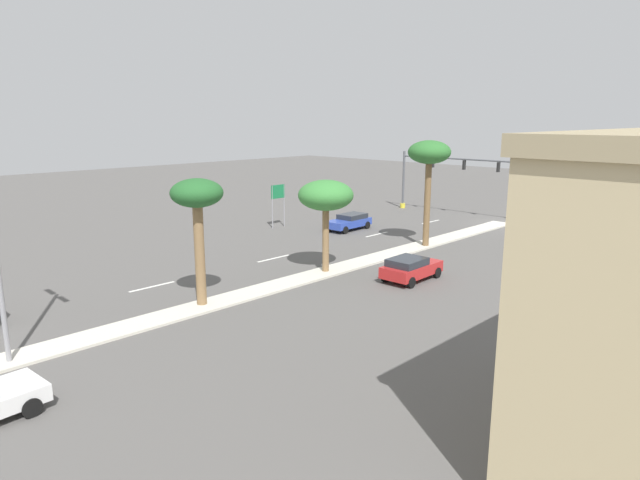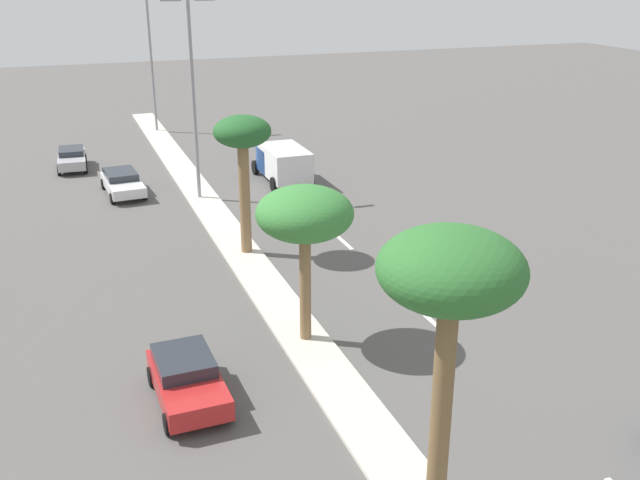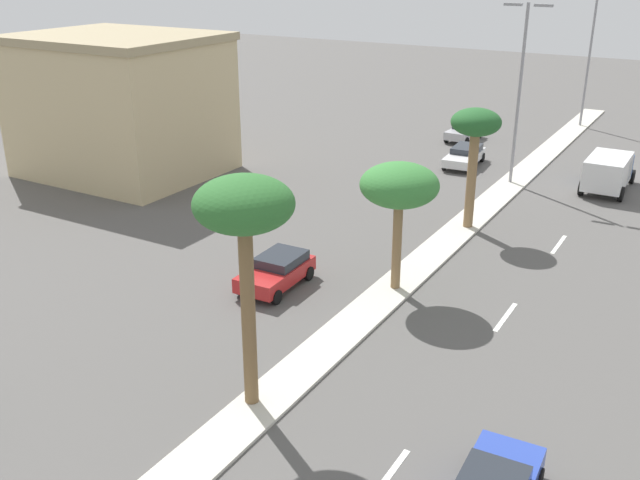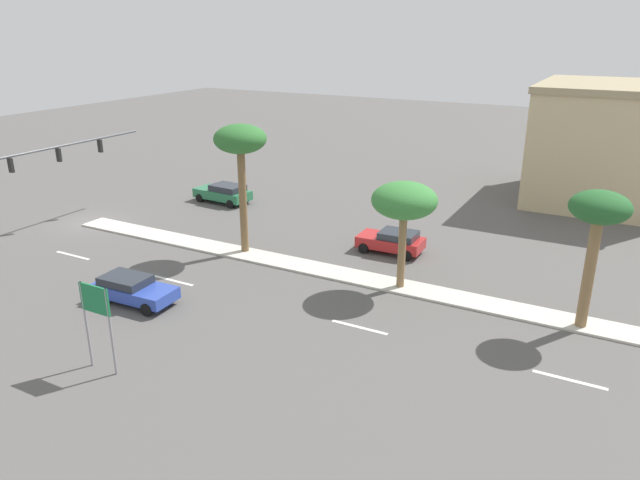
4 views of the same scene
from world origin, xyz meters
name	(u,v)px [view 3 (image 3 of 4)]	position (x,y,z in m)	size (l,w,h in m)	color
ground_plane	(421,264)	(0.00, 26.34, 0.00)	(160.00, 160.00, 0.00)	#565451
median_curb	(474,217)	(0.00, 33.86, 0.06)	(1.80, 67.73, 0.12)	beige
lane_stripe_rear	(387,478)	(5.07, 11.90, 0.01)	(0.20, 2.80, 0.01)	silver
lane_stripe_mid	(505,317)	(5.07, 23.13, 0.01)	(0.20, 2.80, 0.01)	silver
lane_stripe_right	(559,244)	(5.07, 32.24, 0.01)	(0.20, 2.80, 0.01)	silver
commercial_building	(121,105)	(-23.44, 30.78, 4.55)	(12.28, 10.18, 9.07)	#C6B284
palm_tree_front	(244,213)	(-0.35, 12.90, 6.71)	(3.08, 3.08, 7.73)	brown
palm_tree_leading	(399,187)	(0.07, 23.19, 4.76)	(3.36, 3.36, 5.65)	olive
palm_tree_center	(476,129)	(0.24, 32.11, 5.44)	(2.59, 2.59, 6.41)	olive
street_lamp_inboard	(520,82)	(-0.16, 41.24, 6.49)	(2.90, 0.24, 11.02)	gray
street_lamp_rear	(591,47)	(0.20, 60.34, 6.59)	(2.90, 0.24, 11.21)	gray
sedan_silver_right	(464,131)	(-6.74, 50.74, 0.71)	(2.00, 4.04, 1.29)	#B2B2B7
sedan_white_near	(465,155)	(-4.19, 43.82, 0.71)	(2.30, 4.70, 1.28)	silver
sedan_red_rear	(277,271)	(-4.63, 20.84, 0.76)	(2.11, 4.01, 1.40)	red
box_truck	(608,171)	(5.44, 42.89, 1.28)	(2.56, 5.36, 2.26)	#234C99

